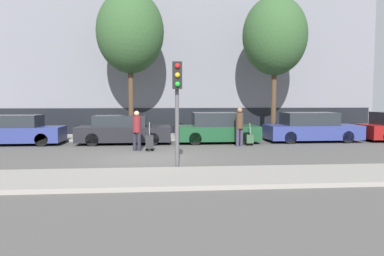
{
  "coord_description": "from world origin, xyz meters",
  "views": [
    {
      "loc": [
        0.31,
        -13.6,
        2.16
      ],
      "look_at": [
        1.72,
        1.8,
        0.95
      ],
      "focal_mm": 35.0,
      "sensor_mm": 36.0,
      "label": 1
    }
  ],
  "objects": [
    {
      "name": "building_facade",
      "position": [
        0.0,
        10.24,
        5.11
      ],
      "size": [
        28.0,
        2.14,
        10.27
      ],
      "color": "slate",
      "rests_on": "ground_plane"
    },
    {
      "name": "ground_plane",
      "position": [
        0.0,
        0.0,
        0.0
      ],
      "size": [
        80.0,
        80.0,
        0.0
      ],
      "primitive_type": "plane",
      "color": "#565451"
    },
    {
      "name": "parked_car_3",
      "position": [
        8.02,
        4.57,
        0.68
      ],
      "size": [
        4.64,
        1.83,
        1.47
      ],
      "color": "navy",
      "rests_on": "ground_plane"
    },
    {
      "name": "parked_bicycle",
      "position": [
        2.01,
        7.17,
        0.49
      ],
      "size": [
        1.77,
        0.06,
        0.96
      ],
      "color": "black",
      "rests_on": "sidewalk_far"
    },
    {
      "name": "pedestrian_left",
      "position": [
        -0.56,
        1.99,
        0.94
      ],
      "size": [
        0.34,
        0.34,
        1.66
      ],
      "rotation": [
        0.0,
        0.0,
        2.83
      ],
      "color": "#23232D",
      "rests_on": "ground_plane"
    },
    {
      "name": "bare_tree_near_crossing",
      "position": [
        -1.11,
        6.55,
        5.64
      ],
      "size": [
        3.53,
        3.53,
        7.7
      ],
      "color": "#4C3826",
      "rests_on": "sidewalk_far"
    },
    {
      "name": "traffic_light",
      "position": [
        0.89,
        -2.37,
        2.34
      ],
      "size": [
        0.28,
        0.47,
        3.25
      ],
      "color": "#515154",
      "rests_on": "ground_plane"
    },
    {
      "name": "bare_tree_down_street",
      "position": [
        6.59,
        6.27,
        5.52
      ],
      "size": [
        3.45,
        3.45,
        7.53
      ],
      "color": "#4C3826",
      "rests_on": "sidewalk_far"
    },
    {
      "name": "parked_car_2",
      "position": [
        3.2,
        4.48,
        0.69
      ],
      "size": [
        3.91,
        1.82,
        1.49
      ],
      "color": "#194728",
      "rests_on": "ground_plane"
    },
    {
      "name": "trolley_right",
      "position": [
        4.52,
        3.22,
        0.31
      ],
      "size": [
        0.34,
        0.29,
        1.05
      ],
      "color": "#335138",
      "rests_on": "ground_plane"
    },
    {
      "name": "parked_car_1",
      "position": [
        -1.36,
        4.55,
        0.64
      ],
      "size": [
        4.43,
        1.89,
        1.37
      ],
      "color": "black",
      "rests_on": "ground_plane"
    },
    {
      "name": "sidewalk_near",
      "position": [
        0.0,
        -3.75,
        0.06
      ],
      "size": [
        28.0,
        2.5,
        0.12
      ],
      "color": "gray",
      "rests_on": "ground_plane"
    },
    {
      "name": "trolley_left",
      "position": [
        -0.04,
        1.82,
        0.39
      ],
      "size": [
        0.34,
        0.29,
        1.2
      ],
      "color": "#262628",
      "rests_on": "ground_plane"
    },
    {
      "name": "parked_car_0",
      "position": [
        -6.23,
        4.62,
        0.65
      ],
      "size": [
        3.95,
        1.78,
        1.4
      ],
      "color": "navy",
      "rests_on": "ground_plane"
    },
    {
      "name": "sidewalk_far",
      "position": [
        0.0,
        7.0,
        0.06
      ],
      "size": [
        28.0,
        3.0,
        0.12
      ],
      "color": "gray",
      "rests_on": "ground_plane"
    },
    {
      "name": "pedestrian_right",
      "position": [
        4.0,
        3.03,
        1.0
      ],
      "size": [
        0.34,
        0.34,
        1.76
      ],
      "rotation": [
        0.0,
        0.0,
        3.48
      ],
      "color": "#383347",
      "rests_on": "ground_plane"
    }
  ]
}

